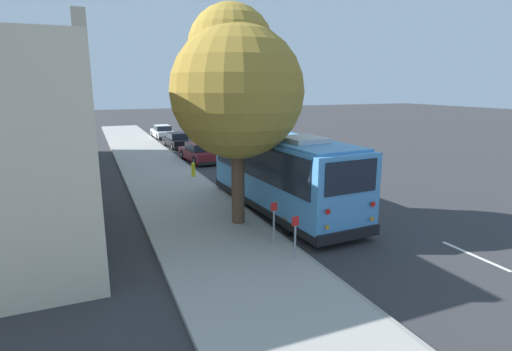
# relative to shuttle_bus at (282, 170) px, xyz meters

# --- Properties ---
(ground_plane) EXTENTS (160.00, 160.00, 0.00)m
(ground_plane) POSITION_rel_shuttle_bus_xyz_m (-0.67, -0.49, -1.76)
(ground_plane) COLOR #333335
(sidewalk_slab) EXTENTS (80.00, 4.12, 0.15)m
(sidewalk_slab) POSITION_rel_shuttle_bus_xyz_m (-0.67, 3.59, -1.69)
(sidewalk_slab) COLOR #A3A099
(sidewalk_slab) RESTS_ON ground
(curb_strip) EXTENTS (80.00, 0.14, 0.15)m
(curb_strip) POSITION_rel_shuttle_bus_xyz_m (-0.67, 1.46, -1.69)
(curb_strip) COLOR gray
(curb_strip) RESTS_ON ground
(shuttle_bus) EXTENTS (9.07, 3.22, 3.31)m
(shuttle_bus) POSITION_rel_shuttle_bus_xyz_m (0.00, 0.00, 0.00)
(shuttle_bus) COLOR #4C93D1
(shuttle_bus) RESTS_ON ground
(parked_sedan_maroon) EXTENTS (4.60, 2.02, 1.33)m
(parked_sedan_maroon) POSITION_rel_shuttle_bus_xyz_m (12.24, 0.28, -1.14)
(parked_sedan_maroon) COLOR maroon
(parked_sedan_maroon) RESTS_ON ground
(parked_sedan_black) EXTENTS (4.24, 1.87, 1.28)m
(parked_sedan_black) POSITION_rel_shuttle_bus_xyz_m (19.25, 0.34, -1.17)
(parked_sedan_black) COLOR black
(parked_sedan_black) RESTS_ON ground
(parked_sedan_white) EXTENTS (4.39, 1.78, 1.28)m
(parked_sedan_white) POSITION_rel_shuttle_bus_xyz_m (26.24, 0.35, -1.17)
(parked_sedan_white) COLOR silver
(parked_sedan_white) RESTS_ON ground
(street_tree) EXTENTS (4.72, 4.72, 7.88)m
(street_tree) POSITION_rel_shuttle_bus_xyz_m (-0.91, 2.33, 3.51)
(street_tree) COLOR brown
(street_tree) RESTS_ON sidewalk_slab
(sign_post_near) EXTENTS (0.06, 0.22, 1.33)m
(sign_post_near) POSITION_rel_shuttle_bus_xyz_m (-4.78, 1.94, -0.93)
(sign_post_near) COLOR gray
(sign_post_near) RESTS_ON sidewalk_slab
(sign_post_far) EXTENTS (0.06, 0.22, 1.35)m
(sign_post_far) POSITION_rel_shuttle_bus_xyz_m (-3.33, 1.94, -0.91)
(sign_post_far) COLOR gray
(sign_post_far) RESTS_ON sidewalk_slab
(fire_hydrant) EXTENTS (0.22, 0.22, 0.81)m
(fire_hydrant) POSITION_rel_shuttle_bus_xyz_m (7.24, 1.97, -1.21)
(fire_hydrant) COLOR gold
(fire_hydrant) RESTS_ON sidewalk_slab
(building_backdrop) EXTENTS (24.60, 7.26, 6.82)m
(building_backdrop) POSITION_rel_shuttle_bus_xyz_m (7.62, 10.72, 1.46)
(building_backdrop) COLOR beige
(building_backdrop) RESTS_ON ground
(lane_stripe_behind) EXTENTS (2.40, 0.14, 0.01)m
(lane_stripe_behind) POSITION_rel_shuttle_bus_xyz_m (-6.46, -3.51, -1.76)
(lane_stripe_behind) COLOR silver
(lane_stripe_behind) RESTS_ON ground
(lane_stripe_mid) EXTENTS (2.40, 0.14, 0.01)m
(lane_stripe_mid) POSITION_rel_shuttle_bus_xyz_m (-0.46, -3.51, -1.76)
(lane_stripe_mid) COLOR silver
(lane_stripe_mid) RESTS_ON ground
(lane_stripe_ahead) EXTENTS (2.40, 0.14, 0.01)m
(lane_stripe_ahead) POSITION_rel_shuttle_bus_xyz_m (5.54, -3.51, -1.76)
(lane_stripe_ahead) COLOR silver
(lane_stripe_ahead) RESTS_ON ground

